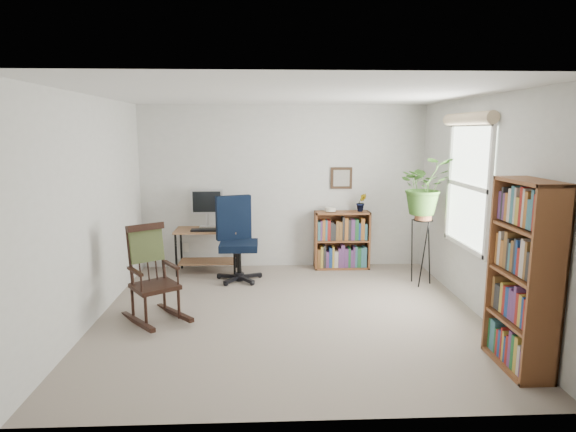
{
  "coord_description": "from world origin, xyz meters",
  "views": [
    {
      "loc": [
        -0.24,
        -5.09,
        2.03
      ],
      "look_at": [
        0.0,
        0.4,
        1.05
      ],
      "focal_mm": 30.0,
      "sensor_mm": 36.0,
      "label": 1
    }
  ],
  "objects_px": {
    "tall_bookshelf": "(524,276)",
    "rocking_chair": "(154,273)",
    "desk": "(207,251)",
    "low_bookshelf": "(342,240)",
    "office_chair": "(239,239)"
  },
  "relations": [
    {
      "from": "tall_bookshelf",
      "to": "rocking_chair",
      "type": "bearing_deg",
      "value": 160.67
    },
    {
      "from": "desk",
      "to": "tall_bookshelf",
      "type": "xyz_separation_m",
      "value": [
        3.03,
        -2.98,
        0.5
      ]
    },
    {
      "from": "desk",
      "to": "tall_bookshelf",
      "type": "bearing_deg",
      "value": -44.47
    },
    {
      "from": "low_bookshelf",
      "to": "tall_bookshelf",
      "type": "distance_m",
      "value": 3.3
    },
    {
      "from": "desk",
      "to": "rocking_chair",
      "type": "distance_m",
      "value": 1.84
    },
    {
      "from": "rocking_chair",
      "to": "low_bookshelf",
      "type": "relative_size",
      "value": 1.24
    },
    {
      "from": "office_chair",
      "to": "tall_bookshelf",
      "type": "relative_size",
      "value": 0.71
    },
    {
      "from": "office_chair",
      "to": "low_bookshelf",
      "type": "xyz_separation_m",
      "value": [
        1.49,
        0.53,
        -0.16
      ]
    },
    {
      "from": "office_chair",
      "to": "low_bookshelf",
      "type": "relative_size",
      "value": 1.36
    },
    {
      "from": "desk",
      "to": "low_bookshelf",
      "type": "relative_size",
      "value": 1.03
    },
    {
      "from": "office_chair",
      "to": "tall_bookshelf",
      "type": "distance_m",
      "value": 3.62
    },
    {
      "from": "rocking_chair",
      "to": "desk",
      "type": "bearing_deg",
      "value": 44.42
    },
    {
      "from": "low_bookshelf",
      "to": "tall_bookshelf",
      "type": "xyz_separation_m",
      "value": [
        1.06,
        -3.1,
        0.39
      ]
    },
    {
      "from": "desk",
      "to": "tall_bookshelf",
      "type": "distance_m",
      "value": 4.28
    },
    {
      "from": "tall_bookshelf",
      "to": "low_bookshelf",
      "type": "bearing_deg",
      "value": 108.84
    }
  ]
}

